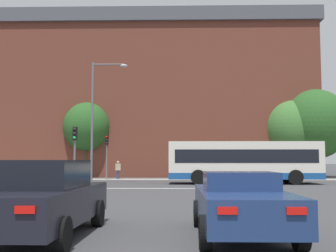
# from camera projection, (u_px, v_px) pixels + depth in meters

# --- Properties ---
(stop_line_strip) EXTENTS (7.62, 0.30, 0.01)m
(stop_line_strip) POSITION_uv_depth(u_px,v_px,m) (165.00, 188.00, 24.28)
(stop_line_strip) COLOR silver
(stop_line_strip) RESTS_ON ground_plane
(far_pavement) EXTENTS (68.46, 2.50, 0.01)m
(far_pavement) POSITION_uv_depth(u_px,v_px,m) (169.00, 179.00, 36.06)
(far_pavement) COLOR #A09B91
(far_pavement) RESTS_ON ground_plane
(brick_civic_building) EXTENTS (36.80, 16.35, 18.60)m
(brick_civic_building) POSITION_uv_depth(u_px,v_px,m) (141.00, 102.00, 48.60)
(brick_civic_building) COLOR brown
(brick_civic_building) RESTS_ON ground_plane
(car_saloon_left) EXTENTS (1.99, 4.93, 1.62)m
(car_saloon_left) POSITION_uv_depth(u_px,v_px,m) (43.00, 198.00, 8.87)
(car_saloon_left) COLOR black
(car_saloon_left) RESTS_ON ground_plane
(car_roadster_right) EXTENTS (1.92, 4.56, 1.36)m
(car_roadster_right) POSITION_uv_depth(u_px,v_px,m) (241.00, 204.00, 8.92)
(car_roadster_right) COLOR navy
(car_roadster_right) RESTS_ON ground_plane
(bus_crossing_lead) EXTENTS (10.44, 2.73, 2.90)m
(bus_crossing_lead) POSITION_uv_depth(u_px,v_px,m) (244.00, 161.00, 29.28)
(bus_crossing_lead) COLOR silver
(bus_crossing_lead) RESTS_ON ground_plane
(traffic_light_near_left) EXTENTS (0.26, 0.31, 3.61)m
(traffic_light_near_left) POSITION_uv_depth(u_px,v_px,m) (75.00, 146.00, 24.89)
(traffic_light_near_left) COLOR slate
(traffic_light_near_left) RESTS_ON ground_plane
(traffic_light_far_left) EXTENTS (0.26, 0.31, 3.78)m
(traffic_light_far_left) POSITION_uv_depth(u_px,v_px,m) (107.00, 149.00, 36.12)
(traffic_light_far_left) COLOR slate
(traffic_light_far_left) RESTS_ON ground_plane
(street_lamp_junction) EXTENTS (2.49, 0.36, 8.44)m
(street_lamp_junction) POSITION_uv_depth(u_px,v_px,m) (98.00, 110.00, 29.05)
(street_lamp_junction) COLOR slate
(street_lamp_junction) RESTS_ON ground_plane
(pedestrian_waiting) EXTENTS (0.37, 0.46, 1.76)m
(pedestrian_waiting) POSITION_uv_depth(u_px,v_px,m) (205.00, 167.00, 35.81)
(pedestrian_waiting) COLOR #333851
(pedestrian_waiting) RESTS_ON ground_plane
(pedestrian_walking_east) EXTENTS (0.45, 0.41, 1.58)m
(pedestrian_walking_east) POSITION_uv_depth(u_px,v_px,m) (118.00, 169.00, 36.84)
(pedestrian_walking_east) COLOR #333851
(pedestrian_walking_east) RESTS_ON ground_plane
(tree_by_building) EXTENTS (4.48, 4.48, 7.23)m
(tree_by_building) POSITION_uv_depth(u_px,v_px,m) (87.00, 127.00, 40.67)
(tree_by_building) COLOR #4C3823
(tree_by_building) RESTS_ON ground_plane
(tree_kerbside) EXTENTS (6.38, 6.38, 8.50)m
(tree_kerbside) POSITION_uv_depth(u_px,v_px,m) (315.00, 124.00, 40.64)
(tree_kerbside) COLOR #4C3823
(tree_kerbside) RESTS_ON ground_plane
(tree_distant) EXTENTS (5.28, 5.28, 7.48)m
(tree_distant) POSITION_uv_depth(u_px,v_px,m) (292.00, 129.00, 40.79)
(tree_distant) COLOR #4C3823
(tree_distant) RESTS_ON ground_plane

